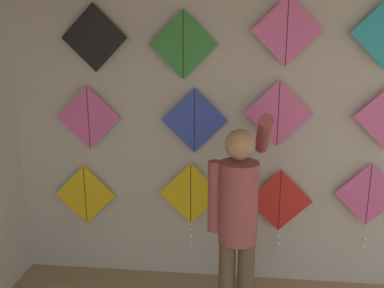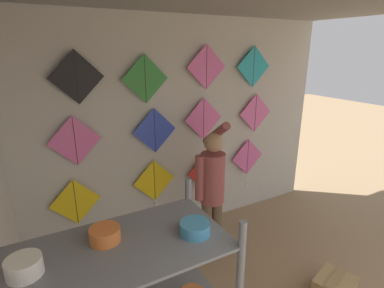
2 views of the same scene
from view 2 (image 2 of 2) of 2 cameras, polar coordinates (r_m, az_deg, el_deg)
name	(u,v)px [view 2 (image 2 of 2)]	position (r m, az deg, el deg)	size (l,w,h in m)	color
back_panel	(175,131)	(3.85, -3.33, 2.47)	(4.59, 0.06, 2.80)	beige
shopkeeper	(212,187)	(3.39, 3.80, -8.11)	(0.42, 0.57, 1.67)	brown
kite_0	(76,202)	(3.67, -21.30, -10.26)	(0.55, 0.01, 0.55)	yellow
kite_1	(155,184)	(3.86, -7.15, -7.49)	(0.55, 0.04, 0.76)	yellow
kite_2	(206,173)	(4.18, 2.66, -5.56)	(0.55, 0.04, 0.69)	red
kite_3	(247,159)	(4.55, 10.52, -2.90)	(0.55, 0.04, 0.76)	pink
kite_4	(75,141)	(3.42, -21.41, 0.54)	(0.55, 0.01, 0.55)	pink
kite_5	(155,131)	(3.63, -7.11, 2.52)	(0.55, 0.01, 0.55)	blue
kite_6	(204,119)	(3.91, 2.21, 4.83)	(0.55, 0.01, 0.55)	pink
kite_7	(255,113)	(4.42, 11.99, 5.79)	(0.55, 0.01, 0.55)	pink
kite_8	(76,77)	(3.31, -21.16, 11.78)	(0.55, 0.01, 0.55)	black
kite_9	(145,79)	(3.49, -8.91, 12.15)	(0.55, 0.01, 0.55)	#338C38
kite_10	(206,67)	(3.84, 2.78, 14.44)	(0.55, 0.01, 0.55)	pink
kite_11	(254,67)	(4.28, 11.66, 14.24)	(0.55, 0.01, 0.55)	#28B2C6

